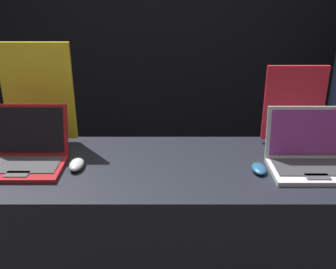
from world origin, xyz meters
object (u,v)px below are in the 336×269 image
(promo_stand_front, at_px, (41,96))
(promo_stand_back, at_px, (295,108))
(laptop_back, at_px, (311,156))
(mouse_back, at_px, (261,169))
(laptop_front, at_px, (28,153))
(mouse_front, at_px, (78,164))

(promo_stand_front, height_order, promo_stand_back, promo_stand_front)
(laptop_back, distance_m, mouse_back, 0.23)
(promo_stand_front, bearing_deg, mouse_back, -17.50)
(promo_stand_front, height_order, laptop_back, promo_stand_front)
(promo_stand_front, xyz_separation_m, promo_stand_back, (1.27, -0.01, -0.05))
(laptop_back, bearing_deg, laptop_front, 178.76)
(mouse_back, height_order, promo_stand_back, promo_stand_back)
(promo_stand_front, xyz_separation_m, laptop_back, (1.27, -0.29, -0.18))
(laptop_front, height_order, mouse_back, laptop_front)
(promo_stand_front, bearing_deg, laptop_back, -12.99)
(mouse_back, distance_m, promo_stand_back, 0.43)
(mouse_front, height_order, promo_stand_back, promo_stand_back)
(promo_stand_front, distance_m, promo_stand_back, 1.27)
(mouse_front, xyz_separation_m, promo_stand_back, (1.04, 0.29, 0.17))
(laptop_back, height_order, mouse_back, laptop_back)
(laptop_front, distance_m, mouse_front, 0.24)
(mouse_front, relative_size, promo_stand_back, 0.30)
(mouse_front, bearing_deg, promo_stand_front, 127.94)
(laptop_front, height_order, promo_stand_front, promo_stand_front)
(mouse_back, relative_size, promo_stand_back, 0.27)
(laptop_front, xyz_separation_m, mouse_front, (0.23, -0.03, -0.04))
(mouse_front, height_order, mouse_back, mouse_front)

